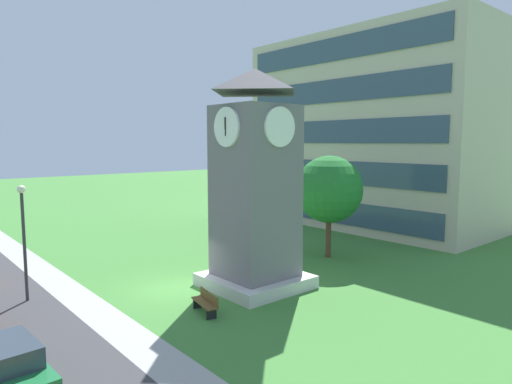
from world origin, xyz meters
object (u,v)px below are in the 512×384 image
(clock_tower, at_px, (255,192))
(park_bench, at_px, (206,302))
(parked_car_green, at_px, (1,371))
(street_lamp, at_px, (23,229))
(tree_by_building, at_px, (329,189))

(clock_tower, xyz_separation_m, park_bench, (1.35, -3.88, -4.31))
(park_bench, height_order, parked_car_green, parked_car_green)
(street_lamp, relative_size, parked_car_green, 1.26)
(street_lamp, bearing_deg, park_bench, 39.09)
(park_bench, height_order, street_lamp, street_lamp)
(clock_tower, distance_m, street_lamp, 10.67)
(park_bench, xyz_separation_m, tree_by_building, (-2.77, 11.11, 3.81))
(street_lamp, distance_m, tree_by_building, 16.88)
(clock_tower, height_order, park_bench, clock_tower)
(park_bench, distance_m, street_lamp, 8.90)
(park_bench, distance_m, tree_by_building, 12.06)
(tree_by_building, bearing_deg, park_bench, -76.01)
(clock_tower, relative_size, park_bench, 5.73)
(park_bench, distance_m, parked_car_green, 8.14)
(parked_car_green, bearing_deg, clock_tower, 104.28)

